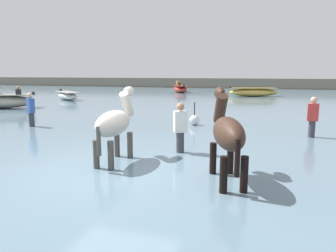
{
  "coord_description": "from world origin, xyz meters",
  "views": [
    {
      "loc": [
        3.04,
        -5.76,
        2.38
      ],
      "look_at": [
        0.44,
        2.72,
        0.85
      ],
      "focal_mm": 33.38,
      "sensor_mm": 36.0,
      "label": 1
    }
  ],
  "objects_px": {
    "boat_near_starboard": "(67,96)",
    "boat_far_offshore": "(0,101)",
    "channel_buoy": "(194,120)",
    "horse_trailing_dark_bay": "(227,135)",
    "horse_lead_pinto": "(115,125)",
    "boat_mid_channel": "(253,92)",
    "person_wading_close": "(180,133)",
    "boat_distant_west": "(180,89)",
    "person_wading_mid": "(312,121)",
    "person_spectator_far": "(31,113)"
  },
  "relations": [
    {
      "from": "horse_lead_pinto",
      "to": "boat_mid_channel",
      "type": "bearing_deg",
      "value": 83.92
    },
    {
      "from": "horse_trailing_dark_bay",
      "to": "person_wading_mid",
      "type": "distance_m",
      "value": 5.33
    },
    {
      "from": "boat_mid_channel",
      "to": "person_spectator_far",
      "type": "height_order",
      "value": "person_spectator_far"
    },
    {
      "from": "horse_lead_pinto",
      "to": "boat_near_starboard",
      "type": "relative_size",
      "value": 0.63
    },
    {
      "from": "horse_trailing_dark_bay",
      "to": "person_wading_close",
      "type": "height_order",
      "value": "horse_trailing_dark_bay"
    },
    {
      "from": "horse_trailing_dark_bay",
      "to": "horse_lead_pinto",
      "type": "bearing_deg",
      "value": 167.76
    },
    {
      "from": "horse_lead_pinto",
      "to": "channel_buoy",
      "type": "distance_m",
      "value": 5.58
    },
    {
      "from": "horse_trailing_dark_bay",
      "to": "person_spectator_far",
      "type": "distance_m",
      "value": 8.74
    },
    {
      "from": "boat_distant_west",
      "to": "person_spectator_far",
      "type": "bearing_deg",
      "value": -90.15
    },
    {
      "from": "horse_lead_pinto",
      "to": "boat_far_offshore",
      "type": "bearing_deg",
      "value": 144.89
    },
    {
      "from": "boat_mid_channel",
      "to": "horse_trailing_dark_bay",
      "type": "bearing_deg",
      "value": -89.26
    },
    {
      "from": "boat_distant_west",
      "to": "person_spectator_far",
      "type": "xyz_separation_m",
      "value": [
        -0.06,
        -21.78,
        0.17
      ]
    },
    {
      "from": "person_wading_close",
      "to": "boat_mid_channel",
      "type": "bearing_deg",
      "value": 86.9
    },
    {
      "from": "boat_distant_west",
      "to": "channel_buoy",
      "type": "xyz_separation_m",
      "value": [
        5.8,
        -19.67,
        -0.15
      ]
    },
    {
      "from": "boat_distant_west",
      "to": "person_wading_mid",
      "type": "relative_size",
      "value": 2.37
    },
    {
      "from": "person_wading_close",
      "to": "person_spectator_far",
      "type": "distance_m",
      "value": 6.75
    },
    {
      "from": "boat_distant_west",
      "to": "horse_trailing_dark_bay",
      "type": "bearing_deg",
      "value": -73.27
    },
    {
      "from": "horse_trailing_dark_bay",
      "to": "person_wading_mid",
      "type": "relative_size",
      "value": 1.28
    },
    {
      "from": "horse_trailing_dark_bay",
      "to": "person_wading_mid",
      "type": "xyz_separation_m",
      "value": [
        2.11,
        4.88,
        -0.37
      ]
    },
    {
      "from": "boat_distant_west",
      "to": "boat_mid_channel",
      "type": "relative_size",
      "value": 0.91
    },
    {
      "from": "person_wading_close",
      "to": "person_wading_mid",
      "type": "bearing_deg",
      "value": 41.25
    },
    {
      "from": "person_wading_close",
      "to": "person_spectator_far",
      "type": "relative_size",
      "value": 1.0
    },
    {
      "from": "person_wading_close",
      "to": "horse_trailing_dark_bay",
      "type": "bearing_deg",
      "value": -52.8
    },
    {
      "from": "horse_lead_pinto",
      "to": "boat_far_offshore",
      "type": "relative_size",
      "value": 0.5
    },
    {
      "from": "boat_distant_west",
      "to": "person_wading_mid",
      "type": "bearing_deg",
      "value": -64.73
    },
    {
      "from": "person_wading_mid",
      "to": "person_wading_close",
      "type": "bearing_deg",
      "value": -138.75
    },
    {
      "from": "boat_mid_channel",
      "to": "person_wading_close",
      "type": "distance_m",
      "value": 20.25
    },
    {
      "from": "horse_trailing_dark_bay",
      "to": "boat_mid_channel",
      "type": "distance_m",
      "value": 22.05
    },
    {
      "from": "boat_mid_channel",
      "to": "boat_near_starboard",
      "type": "relative_size",
      "value": 1.32
    },
    {
      "from": "boat_near_starboard",
      "to": "person_wading_mid",
      "type": "height_order",
      "value": "person_wading_mid"
    },
    {
      "from": "horse_lead_pinto",
      "to": "boat_near_starboard",
      "type": "xyz_separation_m",
      "value": [
        -11.01,
        14.0,
        -0.56
      ]
    },
    {
      "from": "horse_trailing_dark_bay",
      "to": "boat_distant_west",
      "type": "bearing_deg",
      "value": 106.73
    },
    {
      "from": "boat_near_starboard",
      "to": "boat_far_offshore",
      "type": "height_order",
      "value": "boat_far_offshore"
    },
    {
      "from": "horse_trailing_dark_bay",
      "to": "boat_distant_west",
      "type": "relative_size",
      "value": 0.54
    },
    {
      "from": "boat_distant_west",
      "to": "boat_far_offshore",
      "type": "bearing_deg",
      "value": -109.59
    },
    {
      "from": "horse_trailing_dark_bay",
      "to": "boat_distant_west",
      "type": "xyz_separation_m",
      "value": [
        -7.73,
        25.73,
        -0.53
      ]
    },
    {
      "from": "horse_lead_pinto",
      "to": "boat_far_offshore",
      "type": "xyz_separation_m",
      "value": [
        -11.29,
        7.94,
        -0.46
      ]
    },
    {
      "from": "boat_distant_west",
      "to": "channel_buoy",
      "type": "height_order",
      "value": "boat_distant_west"
    },
    {
      "from": "boat_far_offshore",
      "to": "person_spectator_far",
      "type": "distance_m",
      "value": 7.59
    },
    {
      "from": "horse_lead_pinto",
      "to": "horse_trailing_dark_bay",
      "type": "relative_size",
      "value": 0.98
    },
    {
      "from": "boat_near_starboard",
      "to": "channel_buoy",
      "type": "distance_m",
      "value": 14.42
    },
    {
      "from": "boat_mid_channel",
      "to": "person_wading_close",
      "type": "relative_size",
      "value": 2.61
    },
    {
      "from": "person_spectator_far",
      "to": "horse_trailing_dark_bay",
      "type": "bearing_deg",
      "value": -26.88
    },
    {
      "from": "boat_far_offshore",
      "to": "boat_mid_channel",
      "type": "bearing_deg",
      "value": 44.93
    },
    {
      "from": "boat_mid_channel",
      "to": "person_wading_close",
      "type": "xyz_separation_m",
      "value": [
        -1.09,
        -20.22,
        0.16
      ]
    },
    {
      "from": "boat_far_offshore",
      "to": "person_wading_close",
      "type": "relative_size",
      "value": 2.52
    },
    {
      "from": "horse_trailing_dark_bay",
      "to": "person_wading_close",
      "type": "relative_size",
      "value": 1.28
    },
    {
      "from": "horse_lead_pinto",
      "to": "boat_distant_west",
      "type": "height_order",
      "value": "horse_lead_pinto"
    },
    {
      "from": "boat_far_offshore",
      "to": "boat_near_starboard",
      "type": "bearing_deg",
      "value": 87.37
    },
    {
      "from": "boat_distant_west",
      "to": "person_spectator_far",
      "type": "relative_size",
      "value": 2.37
    }
  ]
}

